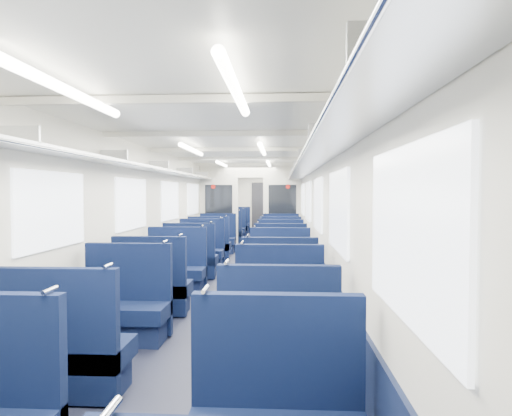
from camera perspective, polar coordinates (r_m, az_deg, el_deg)
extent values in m
cube|color=black|center=(9.58, -1.87, -7.56)|extent=(2.80, 18.00, 0.01)
cube|color=silver|center=(9.47, -1.88, 6.60)|extent=(2.80, 18.00, 0.01)
cube|color=beige|center=(9.68, -10.16, -0.49)|extent=(0.02, 18.00, 2.35)
cube|color=black|center=(9.75, -10.04, -5.34)|extent=(0.03, 17.90, 0.70)
cube|color=beige|center=(9.43, 6.63, -0.54)|extent=(0.02, 18.00, 2.35)
cube|color=black|center=(9.50, 6.52, -5.51)|extent=(0.03, 17.90, 0.70)
cube|color=beige|center=(18.43, 0.64, 0.72)|extent=(2.80, 0.02, 2.35)
cube|color=#B2B5BA|center=(9.64, -9.14, 4.23)|extent=(0.34, 17.40, 0.04)
cylinder|color=silver|center=(9.60, -8.09, 4.13)|extent=(0.02, 17.40, 0.02)
cube|color=#B2B5BA|center=(4.01, -28.14, 8.30)|extent=(0.34, 0.03, 0.14)
cube|color=#B2B5BA|center=(5.81, -17.73, 6.43)|extent=(0.34, 0.03, 0.14)
cube|color=#B2B5BA|center=(7.70, -12.37, 5.37)|extent=(0.34, 0.03, 0.14)
cube|color=#B2B5BA|center=(9.64, -9.15, 4.71)|extent=(0.34, 0.03, 0.14)
cube|color=#B2B5BA|center=(11.60, -7.02, 4.26)|extent=(0.34, 0.03, 0.14)
cube|color=#B2B5BA|center=(13.57, -5.50, 3.94)|extent=(0.34, 0.03, 0.14)
cube|color=#B2B5BA|center=(15.55, -4.37, 3.70)|extent=(0.34, 0.03, 0.14)
cube|color=#B2B5BA|center=(17.53, -3.50, 3.51)|extent=(0.34, 0.03, 0.14)
cube|color=#B2B5BA|center=(9.42, 5.55, 4.30)|extent=(0.34, 17.40, 0.04)
cylinder|color=silver|center=(9.41, 4.45, 4.18)|extent=(0.02, 17.40, 0.02)
cube|color=#B2B5BA|center=(1.52, 18.25, 19.31)|extent=(0.34, 0.03, 0.14)
cube|color=#B2B5BA|center=(3.45, 9.54, 9.56)|extent=(0.34, 0.03, 0.14)
cube|color=#B2B5BA|center=(5.44, 7.23, 6.81)|extent=(0.34, 0.03, 0.14)
cube|color=#B2B5BA|center=(7.43, 6.16, 5.53)|extent=(0.34, 0.03, 0.14)
cube|color=#B2B5BA|center=(9.42, 5.55, 4.79)|extent=(0.34, 0.03, 0.14)
cube|color=#B2B5BA|center=(11.42, 5.16, 4.30)|extent=(0.34, 0.03, 0.14)
cube|color=#B2B5BA|center=(13.42, 4.88, 3.97)|extent=(0.34, 0.03, 0.14)
cube|color=#B2B5BA|center=(15.42, 4.67, 3.71)|extent=(0.34, 0.03, 0.14)
cube|color=#B2B5BA|center=(17.41, 4.51, 3.52)|extent=(0.34, 0.03, 0.14)
cube|color=white|center=(4.76, -24.64, -0.26)|extent=(0.02, 1.30, 0.75)
cube|color=white|center=(6.88, -15.63, 0.49)|extent=(0.02, 1.30, 0.75)
cube|color=white|center=(9.08, -10.93, 0.89)|extent=(0.02, 1.30, 0.75)
cube|color=white|center=(11.33, -8.07, 1.12)|extent=(0.02, 1.30, 0.75)
cube|color=white|center=(14.08, -5.83, 1.31)|extent=(0.02, 1.30, 0.75)
cube|color=white|center=(16.36, -4.55, 1.41)|extent=(0.02, 1.30, 0.75)
cube|color=white|center=(1.98, 18.79, -3.15)|extent=(0.02, 1.30, 0.75)
cube|color=white|center=(4.24, 10.46, -0.37)|extent=(0.02, 1.30, 0.75)
cube|color=white|center=(6.53, 7.94, 0.47)|extent=(0.02, 1.30, 0.75)
cube|color=white|center=(8.82, 6.73, 0.88)|extent=(0.02, 1.30, 0.75)
cube|color=white|center=(11.12, 6.02, 1.12)|extent=(0.02, 1.30, 0.75)
cube|color=white|center=(13.92, 5.47, 1.30)|extent=(0.02, 1.30, 0.75)
cube|color=white|center=(16.21, 5.16, 1.40)|extent=(0.02, 1.30, 0.75)
cube|color=beige|center=(3.58, -10.82, 13.51)|extent=(2.70, 0.06, 0.06)
cube|color=beige|center=(5.52, -5.68, 9.46)|extent=(2.70, 0.06, 0.06)
cube|color=beige|center=(7.49, -3.28, 7.50)|extent=(2.70, 0.06, 0.06)
cube|color=beige|center=(9.47, -1.88, 6.36)|extent=(2.70, 0.06, 0.06)
cube|color=beige|center=(11.46, -0.98, 5.61)|extent=(2.70, 0.06, 0.06)
cube|color=beige|center=(13.45, -0.34, 5.08)|extent=(2.70, 0.06, 0.06)
cube|color=beige|center=(15.44, 0.13, 4.68)|extent=(2.70, 0.06, 0.06)
cube|color=beige|center=(17.44, 0.49, 4.38)|extent=(2.70, 0.06, 0.06)
cylinder|color=white|center=(3.29, -22.62, 13.52)|extent=(0.07, 1.60, 0.07)
cylinder|color=white|center=(7.08, -8.21, 7.40)|extent=(0.07, 1.60, 0.07)
cylinder|color=white|center=(10.52, -4.39, 5.65)|extent=(0.07, 1.60, 0.07)
cylinder|color=white|center=(14.98, -2.08, 4.57)|extent=(0.07, 1.60, 0.07)
cylinder|color=white|center=(2.99, -2.63, 14.85)|extent=(0.07, 1.60, 0.07)
cylinder|color=white|center=(6.94, 0.80, 7.52)|extent=(0.07, 1.60, 0.07)
cylinder|color=white|center=(10.43, 1.64, 5.68)|extent=(0.07, 1.60, 0.07)
cylinder|color=white|center=(14.92, 2.14, 4.58)|extent=(0.07, 1.60, 0.07)
cube|color=black|center=(18.37, 0.63, 0.17)|extent=(0.75, 0.06, 2.00)
cube|color=beige|center=(12.31, -4.77, 0.07)|extent=(1.05, 0.08, 2.35)
cube|color=black|center=(12.26, -4.81, 1.11)|extent=(0.76, 0.02, 0.80)
cylinder|color=#B9120C|center=(12.27, -5.51, 2.74)|extent=(0.12, 0.01, 0.12)
cube|color=beige|center=(12.19, 3.40, 0.05)|extent=(1.05, 0.08, 2.35)
cube|color=black|center=(12.13, 3.40, 1.10)|extent=(0.76, 0.02, 0.80)
cylinder|color=#B9120C|center=(12.13, 4.12, 2.76)|extent=(0.12, 0.01, 0.12)
cube|color=beige|center=(12.23, -0.71, 4.75)|extent=(0.70, 0.08, 0.35)
cylinder|color=silver|center=(1.25, -18.54, -23.73)|extent=(0.02, 0.15, 0.02)
cylinder|color=silver|center=(2.74, -24.94, -9.53)|extent=(0.02, 0.15, 0.02)
cube|color=#0B1637|center=(2.66, 2.77, -21.64)|extent=(0.95, 0.09, 1.02)
cylinder|color=silver|center=(2.53, -6.53, -10.30)|extent=(0.02, 0.15, 0.02)
cube|color=#0B1637|center=(3.99, -22.86, -16.69)|extent=(0.95, 0.50, 0.16)
cube|color=black|center=(4.06, -22.81, -19.42)|extent=(0.88, 0.40, 0.24)
cube|color=#0B1637|center=(3.75, -24.32, -14.68)|extent=(0.95, 0.09, 1.02)
cylinder|color=silver|center=(3.47, -18.49, -7.02)|extent=(0.02, 0.15, 0.02)
cube|color=#0B1637|center=(3.83, 2.93, -17.34)|extent=(0.95, 0.50, 0.16)
cube|color=black|center=(3.90, 2.93, -20.17)|extent=(0.88, 0.40, 0.24)
cube|color=#0B1637|center=(3.57, 2.92, -15.38)|extent=(0.95, 0.09, 1.02)
cylinder|color=silver|center=(3.47, -3.78, -6.91)|extent=(0.02, 0.15, 0.02)
cube|color=#0B1637|center=(5.04, -16.73, -12.64)|extent=(0.95, 0.50, 0.16)
cube|color=black|center=(5.09, -16.70, -14.86)|extent=(0.88, 0.40, 0.24)
cube|color=#0B1637|center=(5.18, -15.97, -9.94)|extent=(0.95, 0.09, 1.02)
cylinder|color=silver|center=(4.98, -11.62, -4.24)|extent=(0.02, 0.15, 0.02)
cube|color=#0B1637|center=(4.73, 3.01, -13.54)|extent=(0.95, 0.50, 0.16)
cube|color=black|center=(4.79, 3.00, -15.89)|extent=(0.88, 0.40, 0.24)
cube|color=#0B1637|center=(4.88, 3.02, -10.62)|extent=(0.95, 0.09, 1.02)
cylinder|color=silver|center=(4.81, -1.79, -4.42)|extent=(0.02, 0.15, 0.02)
cube|color=#0B1637|center=(6.11, -12.95, -10.01)|extent=(0.95, 0.50, 0.16)
cube|color=black|center=(6.16, -12.94, -11.87)|extent=(0.88, 0.40, 0.24)
cube|color=#0B1637|center=(5.88, -13.53, -8.49)|extent=(0.95, 0.09, 1.02)
cylinder|color=silver|center=(5.70, -9.68, -3.43)|extent=(0.02, 0.15, 0.02)
cube|color=#0B1637|center=(5.85, 3.06, -10.49)|extent=(0.95, 0.50, 0.16)
cube|color=black|center=(5.90, 3.06, -12.42)|extent=(0.88, 0.40, 0.24)
cube|color=#0B1637|center=(5.61, 3.06, -8.93)|extent=(0.95, 0.09, 1.02)
cylinder|color=silver|center=(5.55, -1.10, -3.55)|extent=(0.02, 0.15, 0.02)
cube|color=#0B1637|center=(7.19, -10.39, -8.17)|extent=(0.95, 0.50, 0.16)
cube|color=black|center=(7.23, -10.38, -9.76)|extent=(0.88, 0.40, 0.24)
cube|color=#0B1637|center=(7.35, -10.02, -6.35)|extent=(0.95, 0.09, 1.02)
cylinder|color=silver|center=(7.21, -6.92, -2.28)|extent=(0.02, 0.15, 0.02)
cube|color=#0B1637|center=(6.94, 3.10, -8.51)|extent=(0.95, 0.50, 0.16)
cube|color=black|center=(6.98, 3.10, -10.15)|extent=(0.88, 0.40, 0.24)
cube|color=#0B1637|center=(7.11, 3.11, -6.61)|extent=(0.95, 0.09, 1.02)
cylinder|color=silver|center=(7.06, -0.16, -2.35)|extent=(0.02, 0.15, 0.02)
cube|color=#0B1637|center=(8.44, -8.29, -6.64)|extent=(0.95, 0.50, 0.16)
cube|color=black|center=(8.47, -8.28, -8.00)|extent=(0.88, 0.40, 0.24)
cube|color=#0B1637|center=(8.22, -8.58, -5.46)|extent=(0.95, 0.09, 1.02)
cylinder|color=silver|center=(8.09, -5.80, -1.81)|extent=(0.02, 0.15, 0.02)
cube|color=#0B1637|center=(8.29, 3.13, -6.78)|extent=(0.95, 0.50, 0.16)
cube|color=black|center=(8.32, 3.13, -8.17)|extent=(0.88, 0.40, 0.24)
cube|color=#0B1637|center=(8.06, 3.13, -5.59)|extent=(0.95, 0.09, 1.02)
cylinder|color=silver|center=(8.01, 0.25, -1.83)|extent=(0.02, 0.15, 0.02)
cube|color=#0B1637|center=(9.35, -7.13, -5.79)|extent=(0.95, 0.50, 0.16)
cube|color=black|center=(9.38, -7.13, -7.02)|extent=(0.88, 0.40, 0.24)
cube|color=#0B1637|center=(9.52, -6.92, -4.42)|extent=(0.95, 0.09, 1.02)
cylinder|color=silver|center=(9.42, -4.51, -1.26)|extent=(0.02, 0.15, 0.02)
cube|color=#0B1637|center=(9.09, 3.15, -6.00)|extent=(0.95, 0.50, 0.16)
cube|color=black|center=(9.12, 3.14, -7.26)|extent=(0.88, 0.40, 0.24)
cube|color=#0B1637|center=(9.27, 3.15, -4.59)|extent=(0.95, 0.09, 1.02)
cylinder|color=silver|center=(9.23, 0.65, -1.32)|extent=(0.02, 0.15, 0.02)
cube|color=#0B1637|center=(10.56, -5.92, -4.88)|extent=(0.95, 0.50, 0.16)
cube|color=black|center=(10.58, -5.91, -5.98)|extent=(0.88, 0.40, 0.24)
cube|color=#0B1637|center=(10.33, -6.10, -3.91)|extent=(0.95, 0.09, 1.02)
cylinder|color=silver|center=(10.23, -3.88, -1.00)|extent=(0.02, 0.15, 0.02)
cube|color=#0B1637|center=(10.51, 3.16, -4.90)|extent=(0.95, 0.50, 0.16)
cube|color=black|center=(10.54, 3.16, -6.01)|extent=(0.88, 0.40, 0.24)
cube|color=#0B1637|center=(10.29, 3.16, -3.93)|extent=(0.95, 0.09, 1.02)
cylinder|color=silver|center=(10.26, 0.92, -0.99)|extent=(0.02, 0.15, 0.02)
cube|color=#0B1637|center=(11.67, -5.02, -4.22)|extent=(0.95, 0.50, 0.16)
cube|color=black|center=(11.69, -5.02, -5.21)|extent=(0.88, 0.40, 0.24)
cube|color=#0B1637|center=(11.85, -4.88, -3.15)|extent=(0.95, 0.09, 1.02)
cylinder|color=silver|center=(11.76, -2.95, -0.60)|extent=(0.02, 0.15, 0.02)
cube|color=#0B1637|center=(11.49, 3.18, -4.31)|extent=(0.95, 0.50, 0.16)
cube|color=black|center=(11.52, 3.17, -5.32)|extent=(0.88, 0.40, 0.24)
cube|color=#0B1637|center=(11.68, 3.18, -3.22)|extent=(0.95, 0.09, 1.02)
cylinder|color=silver|center=(11.65, 1.20, -0.63)|extent=(0.02, 0.15, 0.02)
cube|color=#0B1637|center=(13.76, -3.75, -3.27)|extent=(0.95, 0.50, 0.16)
cube|color=black|center=(13.78, -3.75, -4.11)|extent=(0.88, 0.40, 0.24)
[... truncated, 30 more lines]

